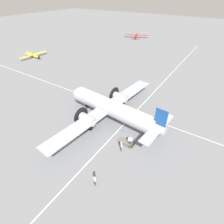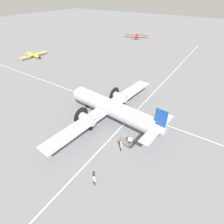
{
  "view_description": "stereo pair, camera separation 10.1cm",
  "coord_description": "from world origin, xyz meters",
  "px_view_note": "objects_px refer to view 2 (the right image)",
  "views": [
    {
      "loc": [
        -20.67,
        -13.52,
        19.39
      ],
      "look_at": [
        0.0,
        0.0,
        1.72
      ],
      "focal_mm": 28.0,
      "sensor_mm": 36.0,
      "label": 1
    },
    {
      "loc": [
        -20.62,
        -13.6,
        19.39
      ],
      "look_at": [
        0.0,
        0.0,
        1.72
      ],
      "focal_mm": 28.0,
      "sensor_mm": 36.0,
      "label": 2
    }
  ],
  "objects_px": {
    "airliner_main": "(110,107)",
    "suitcase_near_door": "(134,144)",
    "ramp_agent": "(121,145)",
    "baggage_cart": "(126,142)",
    "passenger_boarding": "(130,140)",
    "crew_foreground": "(94,179)",
    "suitcase_upright_spare": "(132,146)",
    "light_aircraft_distant": "(137,36)",
    "light_aircraft_taxiing": "(34,55)"
  },
  "relations": [
    {
      "from": "light_aircraft_distant",
      "to": "passenger_boarding",
      "type": "bearing_deg",
      "value": -176.58
    },
    {
      "from": "passenger_boarding",
      "to": "ramp_agent",
      "type": "relative_size",
      "value": 1.06
    },
    {
      "from": "airliner_main",
      "to": "light_aircraft_distant",
      "type": "relative_size",
      "value": 2.48
    },
    {
      "from": "crew_foreground",
      "to": "light_aircraft_distant",
      "type": "distance_m",
      "value": 76.63
    },
    {
      "from": "ramp_agent",
      "to": "baggage_cart",
      "type": "relative_size",
      "value": 0.75
    },
    {
      "from": "passenger_boarding",
      "to": "baggage_cart",
      "type": "height_order",
      "value": "passenger_boarding"
    },
    {
      "from": "light_aircraft_distant",
      "to": "light_aircraft_taxiing",
      "type": "xyz_separation_m",
      "value": [
        -44.77,
        15.96,
        -0.05
      ]
    },
    {
      "from": "airliner_main",
      "to": "suitcase_upright_spare",
      "type": "height_order",
      "value": "airliner_main"
    },
    {
      "from": "ramp_agent",
      "to": "light_aircraft_distant",
      "type": "xyz_separation_m",
      "value": [
        64.17,
        29.89,
        -0.22
      ]
    },
    {
      "from": "ramp_agent",
      "to": "suitcase_near_door",
      "type": "height_order",
      "value": "ramp_agent"
    },
    {
      "from": "crew_foreground",
      "to": "ramp_agent",
      "type": "distance_m",
      "value": 6.34
    },
    {
      "from": "ramp_agent",
      "to": "light_aircraft_taxiing",
      "type": "bearing_deg",
      "value": 20.1
    },
    {
      "from": "crew_foreground",
      "to": "suitcase_near_door",
      "type": "xyz_separation_m",
      "value": [
        8.34,
        -0.99,
        -0.87
      ]
    },
    {
      "from": "ramp_agent",
      "to": "light_aircraft_distant",
      "type": "bearing_deg",
      "value": -21.99
    },
    {
      "from": "airliner_main",
      "to": "passenger_boarding",
      "type": "height_order",
      "value": "airliner_main"
    },
    {
      "from": "airliner_main",
      "to": "suitcase_near_door",
      "type": "relative_size",
      "value": 42.81
    },
    {
      "from": "airliner_main",
      "to": "crew_foreground",
      "type": "height_order",
      "value": "airliner_main"
    },
    {
      "from": "passenger_boarding",
      "to": "light_aircraft_taxiing",
      "type": "bearing_deg",
      "value": -54.58
    },
    {
      "from": "light_aircraft_distant",
      "to": "suitcase_upright_spare",
      "type": "bearing_deg",
      "value": -176.3
    },
    {
      "from": "airliner_main",
      "to": "baggage_cart",
      "type": "height_order",
      "value": "airliner_main"
    },
    {
      "from": "suitcase_near_door",
      "to": "light_aircraft_taxiing",
      "type": "relative_size",
      "value": 0.06
    },
    {
      "from": "passenger_boarding",
      "to": "ramp_agent",
      "type": "distance_m",
      "value": 1.72
    },
    {
      "from": "baggage_cart",
      "to": "light_aircraft_taxiing",
      "type": "height_order",
      "value": "light_aircraft_taxiing"
    },
    {
      "from": "suitcase_upright_spare",
      "to": "baggage_cart",
      "type": "relative_size",
      "value": 0.23
    },
    {
      "from": "airliner_main",
      "to": "suitcase_near_door",
      "type": "xyz_separation_m",
      "value": [
        -3.4,
        -6.6,
        -2.28
      ]
    },
    {
      "from": "suitcase_upright_spare",
      "to": "light_aircraft_taxiing",
      "type": "relative_size",
      "value": 0.06
    },
    {
      "from": "suitcase_near_door",
      "to": "baggage_cart",
      "type": "bearing_deg",
      "value": 106.65
    },
    {
      "from": "baggage_cart",
      "to": "ramp_agent",
      "type": "bearing_deg",
      "value": 98.42
    },
    {
      "from": "passenger_boarding",
      "to": "light_aircraft_distant",
      "type": "height_order",
      "value": "light_aircraft_distant"
    },
    {
      "from": "passenger_boarding",
      "to": "ramp_agent",
      "type": "xyz_separation_m",
      "value": [
        -1.63,
        0.55,
        -0.07
      ]
    },
    {
      "from": "suitcase_upright_spare",
      "to": "baggage_cart",
      "type": "bearing_deg",
      "value": 78.25
    },
    {
      "from": "passenger_boarding",
      "to": "crew_foreground",
      "type": "bearing_deg",
      "value": 53.28
    },
    {
      "from": "ramp_agent",
      "to": "light_aircraft_taxiing",
      "type": "distance_m",
      "value": 49.78
    },
    {
      "from": "airliner_main",
      "to": "ramp_agent",
      "type": "distance_m",
      "value": 7.85
    },
    {
      "from": "light_aircraft_distant",
      "to": "airliner_main",
      "type": "bearing_deg",
      "value": -179.99
    },
    {
      "from": "crew_foreground",
      "to": "airliner_main",
      "type": "bearing_deg",
      "value": -42.48
    },
    {
      "from": "ramp_agent",
      "to": "light_aircraft_taxiing",
      "type": "relative_size",
      "value": 0.18
    },
    {
      "from": "crew_foreground",
      "to": "suitcase_upright_spare",
      "type": "xyz_separation_m",
      "value": [
        7.73,
        -0.94,
        -0.9
      ]
    },
    {
      "from": "passenger_boarding",
      "to": "airliner_main",
      "type": "bearing_deg",
      "value": -65.61
    },
    {
      "from": "crew_foreground",
      "to": "passenger_boarding",
      "type": "xyz_separation_m",
      "value": [
        7.97,
        -0.43,
        -0.01
      ]
    },
    {
      "from": "passenger_boarding",
      "to": "baggage_cart",
      "type": "bearing_deg",
      "value": -33.62
    },
    {
      "from": "suitcase_upright_spare",
      "to": "light_aircraft_taxiing",
      "type": "xyz_separation_m",
      "value": [
        18.02,
        46.9,
        0.55
      ]
    },
    {
      "from": "airliner_main",
      "to": "passenger_boarding",
      "type": "distance_m",
      "value": 7.26
    },
    {
      "from": "airliner_main",
      "to": "baggage_cart",
      "type": "bearing_deg",
      "value": 150.19
    },
    {
      "from": "baggage_cart",
      "to": "light_aircraft_taxiing",
      "type": "relative_size",
      "value": 0.24
    },
    {
      "from": "airliner_main",
      "to": "light_aircraft_taxiing",
      "type": "height_order",
      "value": "airliner_main"
    },
    {
      "from": "airliner_main",
      "to": "baggage_cart",
      "type": "distance_m",
      "value": 6.95
    },
    {
      "from": "crew_foreground",
      "to": "ramp_agent",
      "type": "height_order",
      "value": "crew_foreground"
    },
    {
      "from": "passenger_boarding",
      "to": "suitcase_near_door",
      "type": "bearing_deg",
      "value": 179.87
    },
    {
      "from": "light_aircraft_taxiing",
      "to": "airliner_main",
      "type": "bearing_deg",
      "value": -14.79
    }
  ]
}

